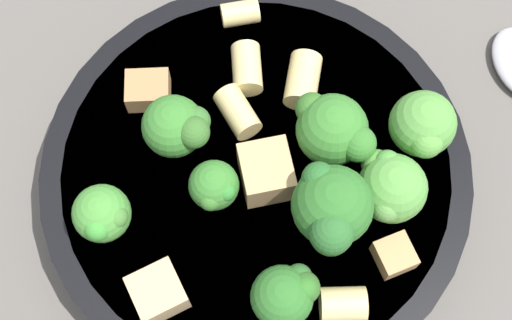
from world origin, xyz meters
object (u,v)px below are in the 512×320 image
Objects in this scene: chicken_chunk_1 at (267,171)px; chicken_chunk_2 at (148,90)px; chicken_chunk_0 at (158,293)px; rigatoni_2 at (247,68)px; broccoli_floret_5 at (103,215)px; broccoli_floret_7 at (390,187)px; rigatoni_3 at (240,13)px; rigatoni_1 at (343,304)px; pasta_bowl at (256,178)px; rigatoni_4 at (238,112)px; broccoli_floret_2 at (334,129)px; chicken_chunk_3 at (394,255)px; broccoli_floret_3 at (214,187)px; broccoli_floret_0 at (423,127)px; rigatoni_0 at (303,80)px; broccoli_floret_1 at (177,127)px; broccoli_floret_4 at (287,294)px; broccoli_floret_6 at (331,210)px.

chicken_chunk_1 reaches higher than chicken_chunk_2.
rigatoni_2 is at bearing -56.31° from chicken_chunk_0.
broccoli_floret_7 is at bearing -121.02° from broccoli_floret_5.
chicken_chunk_2 is at bearing 97.38° from rigatoni_3.
rigatoni_1 is at bearing 159.76° from rigatoni_3.
rigatoni_4 reaches higher than pasta_bowl.
chicken_chunk_1 is (-0.04, 0.01, 0.00)m from rigatoni_4.
chicken_chunk_3 is (-0.06, 0.01, -0.02)m from broccoli_floret_2.
rigatoni_1 is 1.22× the size of chicken_chunk_3.
broccoli_floret_3 is at bearing 74.18° from chicken_chunk_1.
broccoli_floret_7 is at bearing 112.25° from broccoli_floret_0.
broccoli_floret_7 is at bearing -103.53° from chicken_chunk_0.
rigatoni_0 is 0.13m from chicken_chunk_0.
broccoli_floret_1 reaches higher than chicken_chunk_2.
rigatoni_1 is (-0.08, -0.01, -0.01)m from broccoli_floret_3.
rigatoni_3 is at bearing -8.40° from chicken_chunk_3.
broccoli_floret_7 reaches higher than broccoli_floret_3.
broccoli_floret_3 is 0.09m from chicken_chunk_3.
chicken_chunk_2 is (0.04, 0.03, -0.00)m from rigatoni_4.
chicken_chunk_0 is at bearing 129.10° from rigatoni_3.
rigatoni_3 is 0.06m from rigatoni_4.
broccoli_floret_2 reaches higher than chicken_chunk_0.
broccoli_floret_6 reaches higher than broccoli_floret_4.
pasta_bowl is 9.70× the size of chicken_chunk_0.
broccoli_floret_4 is 0.09m from broccoli_floret_5.
broccoli_floret_5 is (0.03, 0.11, -0.00)m from broccoli_floret_2.
chicken_chunk_0 is (-0.07, 0.10, 0.00)m from rigatoni_2.
broccoli_floret_4 is at bearing 175.31° from broccoli_floret_3.
broccoli_floret_7 reaches higher than chicken_chunk_3.
rigatoni_3 is 1.17× the size of chicken_chunk_3.
rigatoni_0 is at bearing -179.18° from rigatoni_3.
chicken_chunk_3 is at bearing -104.96° from broccoli_floret_4.
rigatoni_2 is (0.01, -0.05, -0.01)m from broccoli_floret_1.
broccoli_floret_1 is 0.82× the size of broccoli_floret_2.
broccoli_floret_3 is 0.07m from rigatoni_2.
broccoli_floret_4 reaches higher than rigatoni_3.
chicken_chunk_0 is (-0.04, -0.00, -0.01)m from broccoli_floret_5.
chicken_chunk_1 is 0.07m from chicken_chunk_3.
chicken_chunk_1 is at bearing -164.44° from chicken_chunk_2.
pasta_bowl is at bearing -88.10° from broccoli_floret_3.
broccoli_floret_3 is 0.07m from chicken_chunk_2.
broccoli_floret_1 is at bearing 79.98° from rigatoni_0.
broccoli_floret_4 reaches higher than pasta_bowl.
rigatoni_0 is 0.03m from rigatoni_2.
broccoli_floret_4 is 2.06× the size of chicken_chunk_3.
broccoli_floret_1 is at bearing -4.96° from broccoli_floret_4.
broccoli_floret_2 reaches higher than rigatoni_4.
rigatoni_2 is at bearing 26.88° from broccoli_floret_0.
broccoli_floret_3 is at bearing -64.66° from chicken_chunk_0.
broccoli_floret_3 reaches higher than rigatoni_1.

